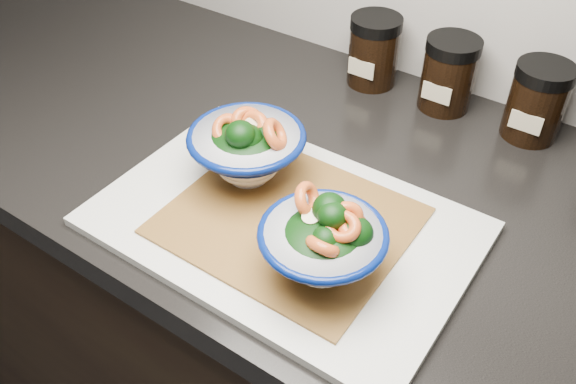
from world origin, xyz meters
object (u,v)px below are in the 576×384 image
Objects in this scene: bowl_right at (324,243)px; spice_jar_c at (537,101)px; cutting_board at (283,224)px; spice_jar_b at (449,74)px; bowl_left at (248,148)px; spice_jar_a at (374,51)px.

bowl_right is 0.42m from spice_jar_c.
cutting_board is at bearing 151.82° from bowl_right.
bowl_left is at bearing -112.26° from spice_jar_b.
bowl_left is at bearing -129.40° from spice_jar_c.
bowl_left is 0.42m from spice_jar_c.
bowl_left reaches higher than spice_jar_a.
spice_jar_c is (0.26, 0.00, 0.00)m from spice_jar_a.
cutting_board is at bearing -78.04° from spice_jar_a.
bowl_right is at bearing -26.95° from bowl_left.
spice_jar_c reaches higher than cutting_board.
bowl_right is at bearing -103.64° from spice_jar_c.
bowl_right reaches higher than spice_jar_b.
bowl_left reaches higher than spice_jar_b.
bowl_right is 1.24× the size of spice_jar_b.
bowl_right is 0.44m from spice_jar_a.
spice_jar_a is 1.00× the size of spice_jar_b.
spice_jar_a is 0.26m from spice_jar_c.
spice_jar_c is at bearing 50.60° from bowl_left.
spice_jar_a reaches higher than cutting_board.
spice_jar_b is (0.13, 0.00, 0.00)m from spice_jar_a.
cutting_board is 2.98× the size of bowl_left.
cutting_board is 3.98× the size of spice_jar_b.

